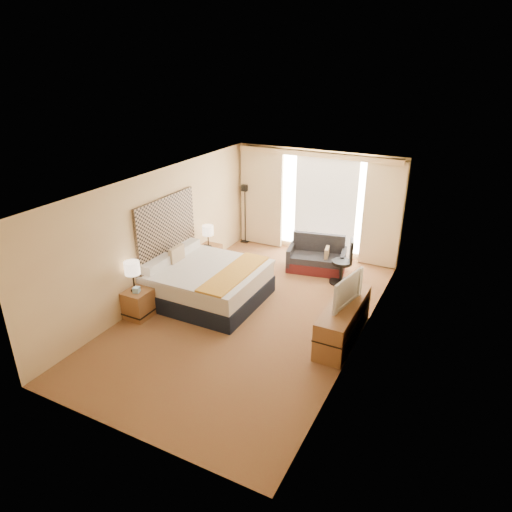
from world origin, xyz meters
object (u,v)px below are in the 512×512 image
at_px(loveseat, 317,259).
at_px(bed, 208,283).
at_px(nightstand_right, 209,257).
at_px(media_dresser, 343,321).
at_px(lamp_right, 208,231).
at_px(lamp_left, 132,269).
at_px(nightstand_left, 139,304).
at_px(television, 343,289).
at_px(floor_lamp, 245,202).
at_px(desk_chair, 344,264).

bearing_deg(loveseat, bed, -133.51).
xyz_separation_m(nightstand_right, media_dresser, (3.70, -1.45, 0.07)).
height_order(media_dresser, lamp_right, lamp_right).
distance_m(media_dresser, lamp_left, 3.95).
bearing_deg(nightstand_right, nightstand_left, -90.00).
height_order(bed, television, television).
distance_m(media_dresser, floor_lamp, 5.04).
bearing_deg(bed, floor_lamp, 104.77).
bearing_deg(nightstand_right, media_dresser, -21.40).
xyz_separation_m(media_dresser, loveseat, (-1.39, 2.49, -0.08)).
xyz_separation_m(nightstand_left, bed, (0.81, 1.17, 0.10)).
bearing_deg(loveseat, nightstand_right, -166.97).
bearing_deg(lamp_right, floor_lamp, 92.13).
bearing_deg(loveseat, floor_lamp, 149.64).
relative_size(nightstand_left, floor_lamp, 0.35).
height_order(media_dresser, bed, bed).
distance_m(lamp_left, lamp_right, 2.46).
height_order(nightstand_right, bed, bed).
bearing_deg(lamp_left, nightstand_right, 89.13).
height_order(floor_lamp, desk_chair, floor_lamp).
bearing_deg(television, lamp_right, 80.53).
relative_size(media_dresser, bed, 0.84).
height_order(nightstand_right, desk_chair, desk_chair).
xyz_separation_m(desk_chair, lamp_left, (-3.11, -3.20, 0.56)).
relative_size(loveseat, desk_chair, 1.38).
bearing_deg(loveseat, desk_chair, -37.23).
bearing_deg(media_dresser, bed, 177.63).
height_order(floor_lamp, lamp_left, floor_lamp).
bearing_deg(lamp_left, desk_chair, 45.82).
distance_m(loveseat, lamp_left, 4.33).
bearing_deg(loveseat, media_dresser, -71.97).
height_order(media_dresser, loveseat, loveseat).
relative_size(loveseat, lamp_right, 2.67).
height_order(loveseat, floor_lamp, floor_lamp).
relative_size(nightstand_right, desk_chair, 0.53).
distance_m(nightstand_right, bed, 1.56).
height_order(desk_chair, lamp_right, lamp_right).
bearing_deg(media_dresser, loveseat, 119.25).
bearing_deg(media_dresser, desk_chair, 106.62).
bearing_deg(loveseat, lamp_left, -134.53).
height_order(bed, lamp_right, lamp_right).
bearing_deg(nightstand_right, floor_lamp, 90.93).
bearing_deg(desk_chair, nightstand_left, -152.20).
xyz_separation_m(media_dresser, television, (-0.05, 0.00, 0.62)).
bearing_deg(television, desk_chair, 26.79).
relative_size(lamp_left, television, 0.64).
relative_size(media_dresser, loveseat, 1.26).
xyz_separation_m(media_dresser, lamp_left, (-3.74, -1.08, 0.67)).
relative_size(nightstand_left, lamp_left, 0.91).
height_order(floor_lamp, lamp_right, floor_lamp).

